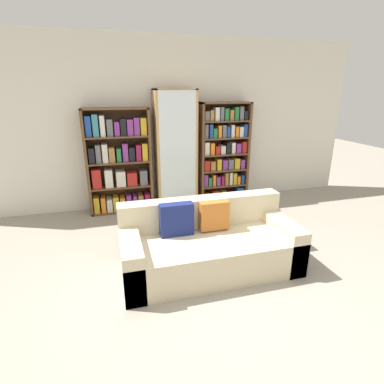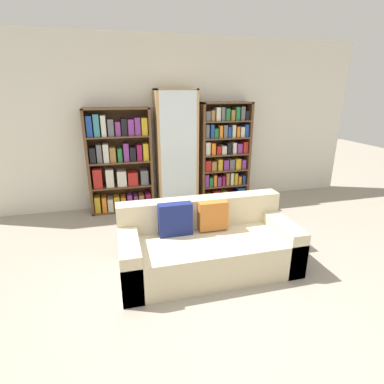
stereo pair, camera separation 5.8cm
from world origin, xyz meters
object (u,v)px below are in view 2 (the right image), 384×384
Objects in this scene: wine_bottle at (225,211)px; display_cabinet at (176,150)px; bookshelf_right at (224,154)px; couch at (207,246)px; bookshelf_left at (120,163)px.

display_cabinet is at bearing 124.78° from wine_bottle.
wine_bottle is at bearing -108.33° from bookshelf_right.
wine_bottle is at bearing -55.22° from display_cabinet.
couch is at bearing -92.29° from display_cabinet.
bookshelf_left is 4.62× the size of wine_bottle.
bookshelf_left is at bearing 150.77° from wine_bottle.
couch is 2.25m from bookshelf_right.
wine_bottle is (1.48, -0.83, -0.65)m from bookshelf_left.
wine_bottle is (0.56, -0.81, -0.81)m from display_cabinet.
bookshelf_left reaches higher than wine_bottle.
bookshelf_right is (1.75, -0.00, 0.04)m from bookshelf_left.
couch is 2.08m from display_cabinet.
bookshelf_left is 0.93m from display_cabinet.
wine_bottle is at bearing -29.23° from bookshelf_left.
couch is at bearing -114.84° from bookshelf_right.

